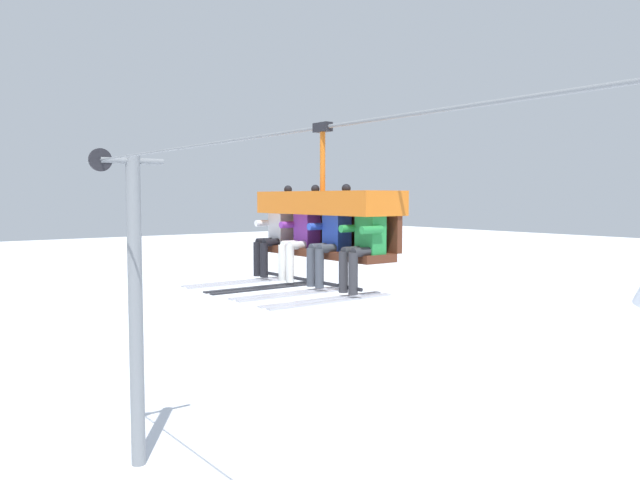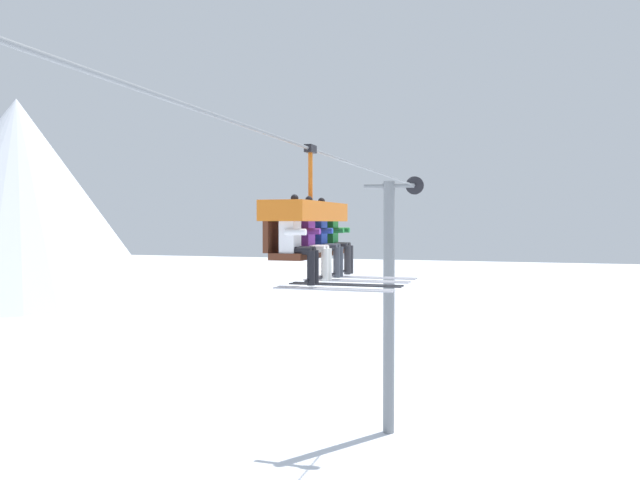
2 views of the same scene
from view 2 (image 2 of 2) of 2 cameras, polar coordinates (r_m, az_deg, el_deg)
name	(u,v)px [view 2 (image 2 of 2)]	position (r m, az deg, el deg)	size (l,w,h in m)	color
mountain_peak_east	(17,199)	(60.24, -25.93, 3.39)	(23.92, 23.92, 17.37)	white
lift_tower_far	(389,300)	(19.83, 6.37, -5.49)	(0.36, 1.88, 8.08)	slate
lift_cable	(322,153)	(10.35, 0.22, 7.95)	(20.96, 0.05, 0.05)	slate
chairlift_chair	(306,221)	(9.73, -1.29, 1.74)	(2.34, 0.74, 2.04)	#512819
skier_white	(298,240)	(8.76, -2.00, 0.00)	(0.48, 1.70, 1.34)	silver
skier_purple	(313,239)	(9.36, -0.68, 0.11)	(0.48, 1.70, 1.34)	purple
skier_blue	(325,238)	(9.97, 0.48, 0.20)	(0.48, 1.70, 1.34)	#2847B7
skier_green	(337,238)	(10.57, 1.54, 0.17)	(0.46, 1.70, 1.23)	#23843D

